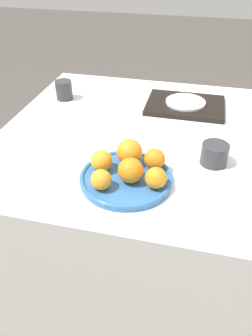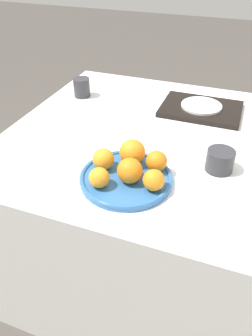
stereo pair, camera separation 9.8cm
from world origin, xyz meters
TOP-DOWN VIEW (x-y plane):
  - ground_plane at (0.00, 0.00)m, footprint 12.00×12.00m
  - table at (0.00, 0.00)m, footprint 1.43×1.06m
  - fruit_platter at (-0.17, -0.31)m, footprint 0.29×0.29m
  - orange_0 at (-0.15, -0.32)m, footprint 0.08×0.08m
  - orange_1 at (-0.25, -0.29)m, footprint 0.07×0.07m
  - orange_2 at (-0.17, -0.23)m, footprint 0.08×0.08m
  - orange_3 at (-0.09, -0.24)m, footprint 0.07×0.07m
  - orange_4 at (-0.22, -0.38)m, footprint 0.06×0.06m
  - orange_5 at (-0.07, -0.33)m, footprint 0.06×0.06m
  - serving_tray at (-0.03, 0.26)m, footprint 0.33×0.25m
  - side_plate at (-0.03, 0.26)m, footprint 0.17×0.17m
  - cup_0 at (0.09, -0.15)m, footprint 0.09×0.09m
  - cup_1 at (-0.58, 0.22)m, footprint 0.07×0.07m

SIDE VIEW (x-z plane):
  - ground_plane at x=0.00m, z-range 0.00..0.00m
  - table at x=0.00m, z-range 0.00..0.76m
  - serving_tray at x=-0.03m, z-range 0.76..0.78m
  - fruit_platter at x=-0.17m, z-range 0.76..0.79m
  - side_plate at x=-0.03m, z-range 0.78..0.79m
  - cup_0 at x=0.09m, z-range 0.76..0.83m
  - cup_1 at x=-0.58m, z-range 0.76..0.85m
  - orange_4 at x=-0.22m, z-range 0.78..0.84m
  - orange_5 at x=-0.07m, z-range 0.78..0.84m
  - orange_3 at x=-0.09m, z-range 0.78..0.84m
  - orange_1 at x=-0.25m, z-range 0.78..0.85m
  - orange_0 at x=-0.15m, z-range 0.78..0.86m
  - orange_2 at x=-0.17m, z-range 0.78..0.86m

